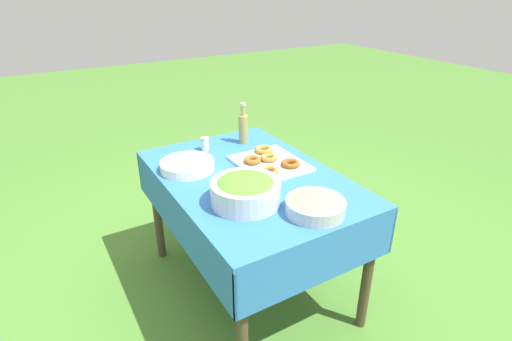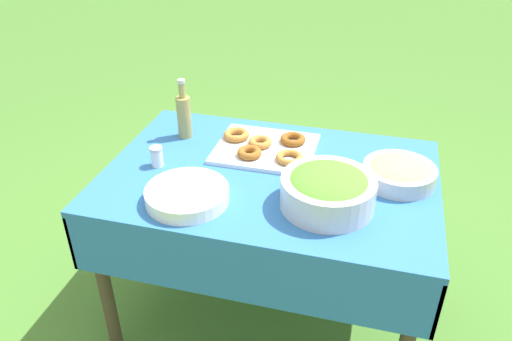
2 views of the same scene
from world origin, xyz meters
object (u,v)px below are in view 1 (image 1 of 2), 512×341
Objects in this scene: salad_bowl at (245,190)px; olive_oil_bottle at (243,128)px; donut_platter at (270,162)px; pasta_bowl at (315,205)px; plate_stack at (187,165)px.

salad_bowl is 1.25× the size of olive_oil_bottle.
donut_platter is at bearing -5.74° from olive_oil_bottle.
olive_oil_bottle reaches higher than pasta_bowl.
pasta_bowl is (0.22, 0.21, -0.03)m from salad_bowl.
salad_bowl reaches higher than pasta_bowl.
plate_stack is 0.47m from olive_oil_bottle.
olive_oil_bottle is at bearing 171.44° from pasta_bowl.
plate_stack is (-0.17, -0.40, 0.01)m from donut_platter.
donut_platter is 0.36m from olive_oil_bottle.
olive_oil_bottle is (-0.18, 0.43, 0.07)m from plate_stack.
olive_oil_bottle is (-0.35, 0.03, 0.08)m from donut_platter.
olive_oil_bottle is at bearing 174.26° from donut_platter.
salad_bowl is at bearing -28.35° from olive_oil_bottle.
donut_platter is (-0.28, 0.30, -0.05)m from salad_bowl.
plate_stack is at bearing -155.79° from pasta_bowl.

